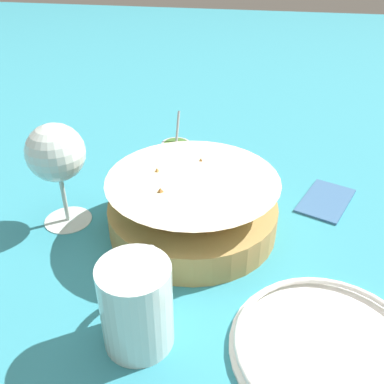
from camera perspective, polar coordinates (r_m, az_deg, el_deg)
ground_plane at (r=0.70m, az=0.42°, el=-3.85°), size 4.00×4.00×0.00m
food_basket at (r=0.66m, az=-0.12°, el=-2.01°), size 0.26×0.26×0.10m
sauce_cup at (r=0.86m, az=-2.12°, el=5.42°), size 0.06×0.06×0.10m
wine_glass at (r=0.67m, az=-17.66°, el=4.64°), size 0.09×0.09×0.17m
beer_mug at (r=0.50m, az=-7.30°, el=-14.96°), size 0.12×0.08×0.11m
side_plate at (r=0.54m, az=17.94°, el=-19.23°), size 0.23×0.23×0.01m
napkin at (r=0.78m, az=17.43°, el=-0.96°), size 0.14×0.11×0.01m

